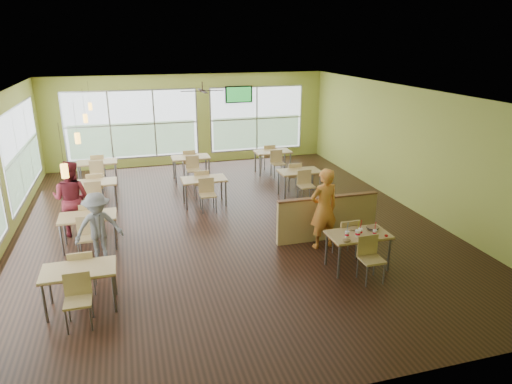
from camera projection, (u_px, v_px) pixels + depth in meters
room at (226, 161)px, 10.91m from camera, size 12.00×12.04×3.20m
window_bays at (112, 145)px, 13.06m from camera, size 9.24×10.24×2.38m
main_table at (358, 239)px, 9.01m from camera, size 1.22×1.52×0.87m
half_wall_divider at (327, 218)px, 10.37m from camera, size 2.40×0.14×1.04m
dining_tables at (176, 183)px, 12.51m from camera, size 6.92×8.72×0.87m
pendant_lights at (82, 128)px, 10.41m from camera, size 0.11×7.31×0.86m
ceiling_fan at (202, 91)px, 13.20m from camera, size 1.25×1.25×0.29m
tv_backwall at (239, 94)px, 16.47m from camera, size 1.00×0.07×0.60m
man_plaid at (324, 209)px, 9.84m from camera, size 0.71×0.52×1.81m
patron_maroon at (71, 199)px, 10.49m from camera, size 1.06×0.95×1.79m
patron_grey at (98, 228)px, 9.27m from camera, size 1.06×0.75×1.49m
cup_blue at (347, 234)px, 8.78m from camera, size 0.09×0.09×0.34m
cup_yellow at (358, 233)px, 8.80m from camera, size 0.11×0.11×0.38m
cup_red_near at (360, 231)px, 8.90m from camera, size 0.10×0.10×0.34m
cup_red_far at (375, 232)px, 8.87m from camera, size 0.09×0.09×0.31m
food_basket at (373, 228)px, 9.16m from camera, size 0.26×0.26×0.06m
ketchup_cup at (386, 236)px, 8.85m from camera, size 0.07×0.07×0.03m
wrapper_left at (346, 240)px, 8.64m from camera, size 0.20×0.19×0.04m
wrapper_mid at (354, 228)px, 9.15m from camera, size 0.22×0.20×0.05m
wrapper_right at (375, 238)px, 8.75m from camera, size 0.15×0.14×0.03m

